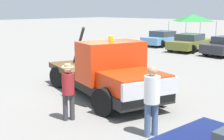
{
  "coord_description": "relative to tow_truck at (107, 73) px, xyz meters",
  "views": [
    {
      "loc": [
        8.09,
        -8.2,
        3.25
      ],
      "look_at": [
        0.5,
        0.0,
        1.05
      ],
      "focal_mm": 50.0,
      "sensor_mm": 36.0,
      "label": 1
    }
  ],
  "objects": [
    {
      "name": "ground_plane",
      "position": [
        -0.36,
        0.12,
        -0.92
      ],
      "size": [
        160.0,
        160.0,
        0.0
      ],
      "primitive_type": "plane",
      "color": "gray"
    },
    {
      "name": "tow_truck",
      "position": [
        0.0,
        0.0,
        0.0
      ],
      "size": [
        6.53,
        3.9,
        2.51
      ],
      "rotation": [
        0.0,
        0.0,
        -0.31
      ],
      "color": "black",
      "rests_on": "ground"
    },
    {
      "name": "person_near_truck",
      "position": [
        3.29,
        -1.8,
        0.14
      ],
      "size": [
        0.41,
        0.41,
        1.84
      ],
      "rotation": [
        0.0,
        0.0,
        2.77
      ],
      "color": "#475B84",
      "rests_on": "ground"
    },
    {
      "name": "person_at_hood",
      "position": [
        0.81,
        -2.49,
        0.08
      ],
      "size": [
        0.38,
        0.38,
        1.69
      ],
      "rotation": [
        0.0,
        0.0,
        5.74
      ],
      "color": "#38383D",
      "rests_on": "ground"
    },
    {
      "name": "parked_car_skyblue",
      "position": [
        -7.71,
        15.36,
        -0.27
      ],
      "size": [
        2.67,
        4.37,
        1.34
      ],
      "rotation": [
        0.0,
        0.0,
        1.49
      ],
      "color": "#669ED1",
      "rests_on": "ground"
    },
    {
      "name": "parked_car_olive",
      "position": [
        -4.34,
        14.08,
        -0.27
      ],
      "size": [
        2.65,
        4.88,
        1.34
      ],
      "rotation": [
        0.0,
        0.0,
        1.63
      ],
      "color": "olive",
      "rests_on": "ground"
    },
    {
      "name": "canopy_tent_green",
      "position": [
        -8.57,
        22.09,
        1.4
      ],
      "size": [
        3.67,
        3.67,
        2.7
      ],
      "color": "#9E9EA3",
      "rests_on": "ground"
    }
  ]
}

